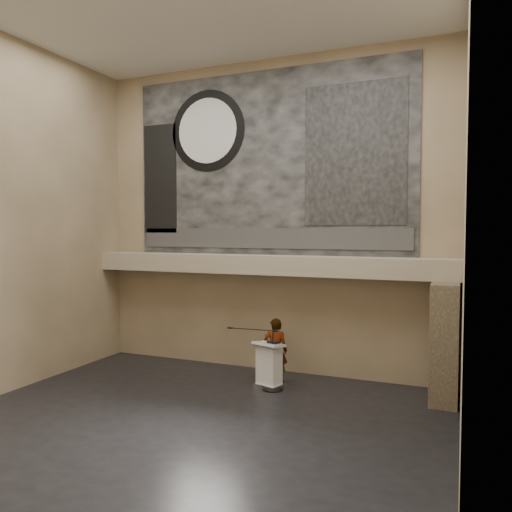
% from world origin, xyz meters
% --- Properties ---
extents(floor, '(10.00, 10.00, 0.00)m').
position_xyz_m(floor, '(0.00, 0.00, 0.00)').
color(floor, black).
rests_on(floor, ground).
extents(wall_back, '(10.00, 0.02, 8.50)m').
position_xyz_m(wall_back, '(0.00, 4.00, 4.25)').
color(wall_back, '#796A4C').
rests_on(wall_back, floor).
extents(wall_front, '(10.00, 0.02, 8.50)m').
position_xyz_m(wall_front, '(0.00, -4.00, 4.25)').
color(wall_front, '#796A4C').
rests_on(wall_front, floor).
extents(wall_left, '(0.02, 8.00, 8.50)m').
position_xyz_m(wall_left, '(-5.00, 0.00, 4.25)').
color(wall_left, '#796A4C').
rests_on(wall_left, floor).
extents(wall_right, '(0.02, 8.00, 8.50)m').
position_xyz_m(wall_right, '(5.00, 0.00, 4.25)').
color(wall_right, '#796A4C').
rests_on(wall_right, floor).
extents(soffit, '(10.00, 0.80, 0.50)m').
position_xyz_m(soffit, '(0.00, 3.60, 2.95)').
color(soffit, tan).
rests_on(soffit, wall_back).
extents(sprinkler_left, '(0.04, 0.04, 0.06)m').
position_xyz_m(sprinkler_left, '(-1.60, 3.55, 2.67)').
color(sprinkler_left, '#B2893D').
rests_on(sprinkler_left, soffit).
extents(sprinkler_right, '(0.04, 0.04, 0.06)m').
position_xyz_m(sprinkler_right, '(1.90, 3.55, 2.67)').
color(sprinkler_right, '#B2893D').
rests_on(sprinkler_right, soffit).
extents(banner, '(8.00, 0.05, 5.00)m').
position_xyz_m(banner, '(0.00, 3.97, 5.70)').
color(banner, black).
rests_on(banner, wall_back).
extents(banner_text_strip, '(7.76, 0.02, 0.55)m').
position_xyz_m(banner_text_strip, '(0.00, 3.93, 3.65)').
color(banner_text_strip, '#2F2F2F').
rests_on(banner_text_strip, banner).
extents(banner_clock_rim, '(2.30, 0.02, 2.30)m').
position_xyz_m(banner_clock_rim, '(-1.80, 3.93, 6.70)').
color(banner_clock_rim, black).
rests_on(banner_clock_rim, banner).
extents(banner_clock_face, '(1.84, 0.02, 1.84)m').
position_xyz_m(banner_clock_face, '(-1.80, 3.91, 6.70)').
color(banner_clock_face, silver).
rests_on(banner_clock_face, banner).
extents(banner_building_print, '(2.60, 0.02, 3.60)m').
position_xyz_m(banner_building_print, '(2.40, 3.93, 5.80)').
color(banner_building_print, black).
rests_on(banner_building_print, banner).
extents(banner_brick_print, '(1.10, 0.02, 3.20)m').
position_xyz_m(banner_brick_print, '(-3.40, 3.93, 5.40)').
color(banner_brick_print, black).
rests_on(banner_brick_print, banner).
extents(stone_pier, '(0.60, 1.40, 2.70)m').
position_xyz_m(stone_pier, '(4.65, 3.15, 1.35)').
color(stone_pier, '#473A2B').
rests_on(stone_pier, floor).
extents(lectern, '(0.82, 0.68, 1.13)m').
position_xyz_m(lectern, '(0.62, 2.55, 0.55)').
color(lectern, silver).
rests_on(lectern, floor).
extents(binder, '(0.32, 0.29, 0.04)m').
position_xyz_m(binder, '(0.73, 2.55, 1.12)').
color(binder, black).
rests_on(binder, lectern).
extents(papers, '(0.30, 0.35, 0.00)m').
position_xyz_m(papers, '(0.47, 2.54, 1.10)').
color(papers, silver).
rests_on(papers, lectern).
extents(speaker_person, '(0.69, 0.54, 1.66)m').
position_xyz_m(speaker_person, '(0.66, 2.91, 0.83)').
color(speaker_person, silver).
rests_on(speaker_person, floor).
extents(mic_stand, '(1.42, 0.52, 1.48)m').
position_xyz_m(mic_stand, '(0.74, 2.39, 0.22)').
color(mic_stand, black).
rests_on(mic_stand, floor).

